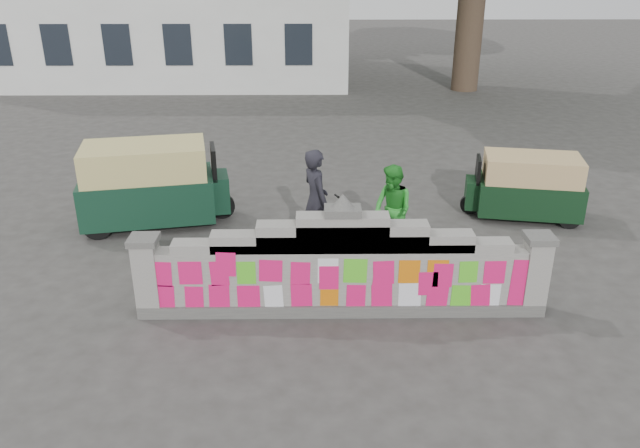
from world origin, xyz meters
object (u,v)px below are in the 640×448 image
object	(u,v)px
cyclist_rider	(316,213)
pedestrian	(392,210)
cyclist_bike	(316,233)
rickshaw_right	(527,186)
rickshaw_left	(151,183)

from	to	relation	value
cyclist_rider	pedestrian	bearing A→B (deg)	-99.45
cyclist_rider	pedestrian	distance (m)	1.49
cyclist_rider	cyclist_bike	bearing A→B (deg)	-114.36
cyclist_bike	pedestrian	xyz separation A→B (m)	(1.44, 0.38, 0.29)
cyclist_rider	rickshaw_right	bearing A→B (deg)	-89.81
cyclist_rider	rickshaw_left	size ratio (longest dim) A/B	0.59
rickshaw_left	cyclist_rider	bearing A→B (deg)	-38.98
pedestrian	rickshaw_right	world-z (taller)	pedestrian
cyclist_bike	rickshaw_left	bearing A→B (deg)	37.68
pedestrian	rickshaw_left	xyz separation A→B (m)	(-4.86, 1.43, 0.04)
cyclist_rider	rickshaw_left	distance (m)	3.87
pedestrian	cyclist_bike	bearing A→B (deg)	-105.07
cyclist_bike	cyclist_rider	bearing A→B (deg)	65.64
cyclist_rider	rickshaw_right	size ratio (longest dim) A/B	0.74
cyclist_bike	rickshaw_right	xyz separation A→B (m)	(4.53, 2.07, 0.15)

